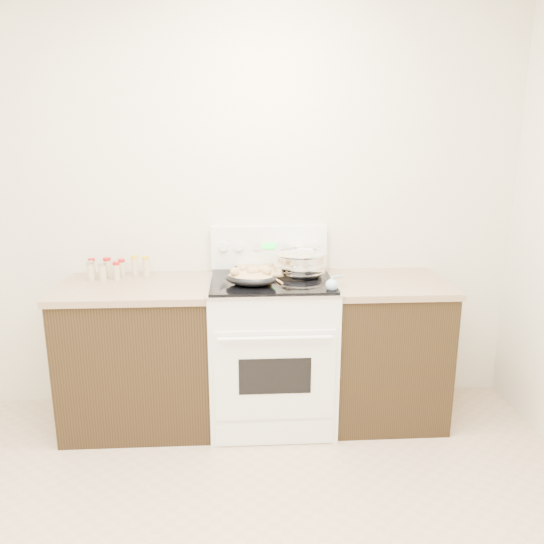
{
  "coord_description": "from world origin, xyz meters",
  "views": [
    {
      "loc": [
        0.17,
        -1.72,
        1.79
      ],
      "look_at": [
        0.35,
        1.37,
        1.0
      ],
      "focal_mm": 35.0,
      "sensor_mm": 36.0,
      "label": 1
    }
  ],
  "objects": [
    {
      "name": "counter_right",
      "position": [
        1.08,
        1.43,
        0.46
      ],
      "size": [
        0.73,
        0.67,
        0.92
      ],
      "color": "black",
      "rests_on": "ground"
    },
    {
      "name": "counter_left",
      "position": [
        -0.48,
        1.43,
        0.46
      ],
      "size": [
        0.93,
        0.67,
        0.92
      ],
      "color": "black",
      "rests_on": "ground"
    },
    {
      "name": "wooden_spoon",
      "position": [
        0.34,
        1.36,
        0.95
      ],
      "size": [
        0.11,
        0.28,
        0.04
      ],
      "color": "tan",
      "rests_on": "kitchen_range"
    },
    {
      "name": "spice_jars",
      "position": [
        -0.64,
        1.6,
        0.98
      ],
      "size": [
        0.39,
        0.15,
        0.13
      ],
      "color": "#BFB28C",
      "rests_on": "counter_left"
    },
    {
      "name": "mixing_bowl",
      "position": [
        0.53,
        1.49,
        1.02
      ],
      "size": [
        0.36,
        0.36,
        0.2
      ],
      "color": "silver",
      "rests_on": "kitchen_range"
    },
    {
      "name": "baking_sheet",
      "position": [
        0.33,
        1.53,
        0.96
      ],
      "size": [
        0.46,
        0.33,
        0.06
      ],
      "color": "black",
      "rests_on": "kitchen_range"
    },
    {
      "name": "room_shell",
      "position": [
        0.0,
        0.0,
        1.7
      ],
      "size": [
        4.1,
        3.6,
        2.75
      ],
      "color": "beige",
      "rests_on": "ground"
    },
    {
      "name": "blue_ladle",
      "position": [
        0.69,
        1.18,
        0.97
      ],
      "size": [
        0.14,
        0.24,
        0.09
      ],
      "color": "#91BAD9",
      "rests_on": "kitchen_range"
    },
    {
      "name": "kitchen_range",
      "position": [
        0.35,
        1.42,
        0.49
      ],
      "size": [
        0.78,
        0.73,
        1.22
      ],
      "color": "white",
      "rests_on": "ground"
    },
    {
      "name": "roasting_pan",
      "position": [
        0.22,
        1.29,
        0.99
      ],
      "size": [
        0.36,
        0.29,
        0.11
      ],
      "color": "black",
      "rests_on": "kitchen_range"
    }
  ]
}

